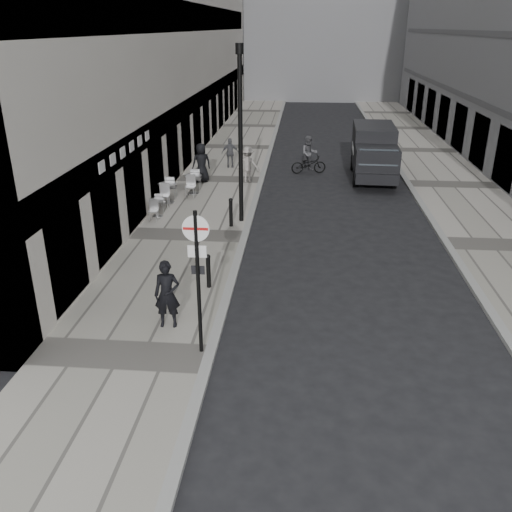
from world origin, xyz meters
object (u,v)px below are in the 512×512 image
(walking_man, at_px, (167,294))
(lamppost, at_px, (240,127))
(panel_van, at_px, (374,150))
(cyclist, at_px, (309,159))
(sign_post, at_px, (197,265))

(walking_man, bearing_deg, lamppost, 77.90)
(panel_van, bearing_deg, walking_man, -111.06)
(cyclist, bearing_deg, sign_post, -109.89)
(walking_man, xyz_separation_m, sign_post, (1.00, -1.06, 1.30))
(lamppost, height_order, cyclist, lamppost)
(walking_man, xyz_separation_m, lamppost, (0.91, 7.97, 2.66))
(lamppost, relative_size, panel_van, 1.18)
(sign_post, xyz_separation_m, lamppost, (-0.09, 9.03, 1.36))
(lamppost, bearing_deg, sign_post, -89.43)
(sign_post, distance_m, cyclist, 17.18)
(walking_man, height_order, panel_van, panel_van)
(sign_post, bearing_deg, cyclist, 82.02)
(sign_post, xyz_separation_m, panel_van, (5.61, 16.31, -0.88))
(lamppost, distance_m, panel_van, 9.52)
(lamppost, height_order, panel_van, lamppost)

